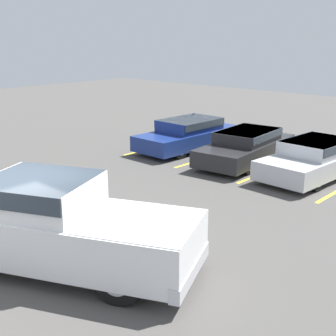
{
  "coord_description": "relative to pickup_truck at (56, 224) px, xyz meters",
  "views": [
    {
      "loc": [
        8.08,
        -4.32,
        4.49
      ],
      "look_at": [
        -0.19,
        4.68,
        1.0
      ],
      "focal_mm": 50.0,
      "sensor_mm": 36.0,
      "label": 1
    }
  ],
  "objects": [
    {
      "name": "stall_stripe_b",
      "position": [
        -3.12,
        9.52,
        -0.92
      ],
      "size": [
        0.12,
        5.07,
        0.01
      ],
      "primitive_type": "cube",
      "color": "yellow",
      "rests_on": "ground_plane"
    },
    {
      "name": "stall_stripe_c",
      "position": [
        -0.48,
        9.52,
        -0.92
      ],
      "size": [
        0.12,
        5.07,
        0.01
      ],
      "primitive_type": "cube",
      "color": "yellow",
      "rests_on": "ground_plane"
    },
    {
      "name": "ground_plane",
      "position": [
        -0.71,
        -0.44,
        -0.92
      ],
      "size": [
        60.0,
        60.0,
        0.0
      ],
      "primitive_type": "plane",
      "color": "#4C4947"
    },
    {
      "name": "parked_sedan_c",
      "position": [
        0.93,
        9.33,
        -0.27
      ],
      "size": [
        2.08,
        4.56,
        1.22
      ],
      "rotation": [
        0.0,
        0.0,
        -1.63
      ],
      "color": "#B7BABF",
      "rests_on": "ground_plane"
    },
    {
      "name": "pickup_truck",
      "position": [
        0.0,
        0.0,
        0.0
      ],
      "size": [
        6.0,
        4.14,
        1.84
      ],
      "rotation": [
        0.0,
        0.0,
        0.42
      ],
      "color": "white",
      "rests_on": "ground_plane"
    },
    {
      "name": "parked_sedan_a",
      "position": [
        -4.57,
        9.45,
        -0.26
      ],
      "size": [
        1.9,
        4.71,
        1.24
      ],
      "rotation": [
        0.0,
        0.0,
        -1.59
      ],
      "color": "navy",
      "rests_on": "ground_plane"
    },
    {
      "name": "parked_sedan_b",
      "position": [
        -1.72,
        9.33,
        -0.29
      ],
      "size": [
        2.26,
        4.81,
        1.18
      ],
      "rotation": [
        0.0,
        0.0,
        -1.47
      ],
      "color": "#232326",
      "rests_on": "ground_plane"
    },
    {
      "name": "stall_stripe_a",
      "position": [
        -5.75,
        9.52,
        -0.92
      ],
      "size": [
        0.12,
        5.07,
        0.01
      ],
      "primitive_type": "cube",
      "color": "yellow",
      "rests_on": "ground_plane"
    }
  ]
}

